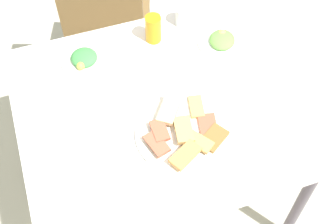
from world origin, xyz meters
TOP-DOWN VIEW (x-y plane):
  - ground_plane at (0.00, 0.00)m, footprint 6.00×6.00m
  - dining_table at (0.00, 0.00)m, footprint 1.06×0.94m
  - dining_chair at (-0.03, 0.78)m, footprint 0.54×0.54m
  - pide_platter at (0.04, -0.15)m, footprint 0.34×0.34m
  - salad_plate_greens at (-0.22, 0.31)m, footprint 0.19×0.19m
  - salad_plate_rice at (0.35, 0.22)m, footprint 0.20×0.20m
  - soda_can at (0.09, 0.34)m, footprint 0.08×0.08m
  - drinking_glass at (0.24, 0.39)m, footprint 0.07×0.07m
  - paper_napkin at (-0.37, 0.06)m, footprint 0.16×0.16m
  - fork at (-0.37, 0.04)m, footprint 0.19×0.05m
  - spoon at (-0.37, 0.08)m, footprint 0.19×0.05m

SIDE VIEW (x-z plane):
  - ground_plane at x=0.00m, z-range 0.00..0.00m
  - dining_chair at x=-0.03m, z-range 0.06..0.96m
  - dining_table at x=0.00m, z-range 0.28..0.98m
  - paper_napkin at x=-0.37m, z-range 0.70..0.71m
  - fork at x=-0.37m, z-range 0.71..0.71m
  - spoon at x=-0.37m, z-range 0.71..0.71m
  - pide_platter at x=0.04m, z-range 0.70..0.74m
  - salad_plate_rice at x=0.35m, z-range 0.70..0.74m
  - salad_plate_greens at x=-0.22m, z-range 0.70..0.74m
  - drinking_glass at x=0.24m, z-range 0.70..0.79m
  - soda_can at x=0.09m, z-range 0.70..0.83m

